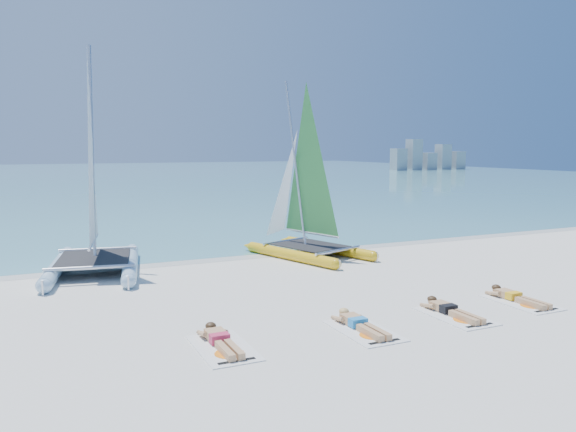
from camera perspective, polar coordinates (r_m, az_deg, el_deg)
name	(u,v)px	position (r m, az deg, el deg)	size (l,w,h in m)	color
ground	(292,295)	(14.61, 0.40, -8.04)	(140.00, 140.00, 0.00)	silver
sea	(82,177)	(76.10, -20.21, 3.78)	(140.00, 115.00, 0.01)	#6EACB8
wet_sand_strip	(225,257)	(19.60, -6.46, -4.16)	(140.00, 1.40, 0.01)	beige
distant_skyline	(427,158)	(95.69, 13.96, 5.75)	(14.00, 2.00, 5.00)	#8E939C
catamaran_blue	(92,201)	(17.96, -19.28, 1.40)	(3.45, 5.66, 7.22)	#AACAE0
catamaran_yellow	(301,199)	(19.66, 1.30, 1.76)	(3.52, 5.08, 6.31)	yellow
towel_a	(223,348)	(11.00, -6.58, -13.17)	(1.00, 1.85, 0.02)	white
sunbather_a	(220,339)	(11.13, -6.90, -12.32)	(0.37, 1.73, 0.26)	tan
towel_b	(364,331)	(11.98, 7.70, -11.47)	(1.00, 1.85, 0.02)	white
sunbather_b	(359,323)	(12.10, 7.21, -10.73)	(0.37, 1.73, 0.26)	tan
towel_c	(455,316)	(13.37, 16.62, -9.73)	(1.00, 1.85, 0.02)	white
sunbather_c	(450,309)	(13.48, 16.09, -9.09)	(0.37, 1.73, 0.26)	tan
towel_d	(521,303)	(15.03, 22.58, -8.12)	(1.00, 1.85, 0.02)	white
sunbather_d	(515,296)	(15.12, 22.06, -7.57)	(0.37, 1.73, 0.26)	tan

